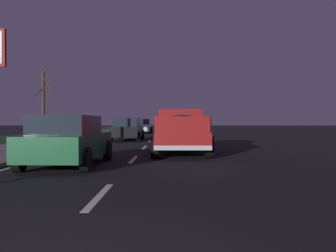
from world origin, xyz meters
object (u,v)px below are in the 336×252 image
object	(u,v)px
bare_tree_far	(44,101)
sedan_white	(142,126)
pickup_truck	(180,130)
sedan_black	(128,129)
sedan_green	(68,140)
sedan_silver	(177,127)

from	to	relation	value
bare_tree_far	sedan_white	bearing A→B (deg)	-50.61
pickup_truck	sedan_black	size ratio (longest dim) A/B	1.22
pickup_truck	bare_tree_far	bearing A→B (deg)	34.10
sedan_black	bare_tree_far	distance (m)	11.37
pickup_truck	bare_tree_far	xyz separation A→B (m)	(17.33, 11.73, 2.13)
sedan_black	sedan_green	xyz separation A→B (m)	(-14.08, 0.20, 0.00)
pickup_truck	sedan_white	size ratio (longest dim) A/B	1.23
sedan_silver	sedan_black	size ratio (longest dim) A/B	1.00
sedan_white	sedan_silver	bearing A→B (deg)	-148.95
pickup_truck	bare_tree_far	world-z (taller)	bare_tree_far
sedan_silver	sedan_green	world-z (taller)	same
sedan_silver	sedan_green	distance (m)	22.52
sedan_green	bare_tree_far	world-z (taller)	bare_tree_far
sedan_silver	sedan_white	world-z (taller)	same
sedan_silver	pickup_truck	bearing A→B (deg)	179.31
sedan_silver	sedan_green	xyz separation A→B (m)	(-22.20, 3.77, 0.00)
pickup_truck	sedan_silver	world-z (taller)	pickup_truck
pickup_truck	sedan_white	distance (m)	24.40
sedan_silver	bare_tree_far	bearing A→B (deg)	93.78
pickup_truck	sedan_white	world-z (taller)	pickup_truck
pickup_truck	bare_tree_far	distance (m)	21.04
sedan_white	sedan_black	world-z (taller)	same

